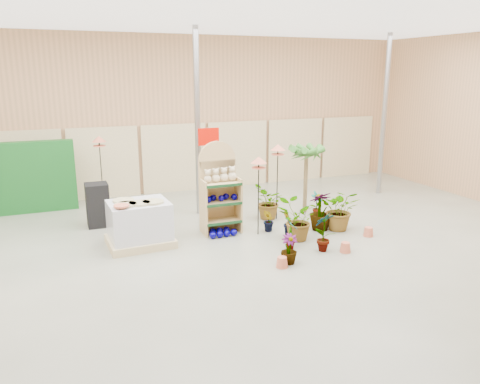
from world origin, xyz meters
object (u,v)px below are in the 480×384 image
(bird_table_front, at_px, (259,163))
(potted_plant_2, at_px, (297,220))
(display_shelf, at_px, (219,191))
(pallet_stack, at_px, (139,224))

(bird_table_front, relative_size, potted_plant_2, 1.96)
(display_shelf, xyz_separation_m, bird_table_front, (0.70, -0.57, 0.68))
(display_shelf, distance_m, bird_table_front, 1.13)
(potted_plant_2, bearing_deg, pallet_stack, 163.04)
(bird_table_front, bearing_deg, display_shelf, 141.25)
(display_shelf, relative_size, pallet_stack, 1.51)
(bird_table_front, height_order, potted_plant_2, bird_table_front)
(display_shelf, distance_m, potted_plant_2, 1.84)
(pallet_stack, distance_m, potted_plant_2, 3.25)
(potted_plant_2, bearing_deg, bird_table_front, 132.93)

